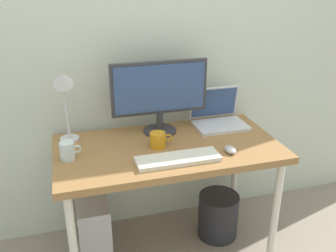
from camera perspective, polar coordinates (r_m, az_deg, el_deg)
name	(u,v)px	position (r m, az deg, el deg)	size (l,w,h in m)	color
ground_plane	(168,248)	(2.53, 0.00, -17.97)	(6.00, 6.00, 0.00)	gray
back_wall	(150,32)	(2.31, -2.76, 14.12)	(4.40, 0.04, 2.60)	silver
desk	(168,157)	(2.15, 0.00, -4.66)	(1.26, 0.66, 0.73)	olive
monitor	(160,92)	(2.20, -1.29, 5.12)	(0.57, 0.20, 0.44)	#333338
laptop	(218,116)	(2.40, 7.56, 1.57)	(0.32, 0.26, 0.23)	silver
desk_lamp	(64,90)	(2.12, -15.49, 5.24)	(0.11, 0.16, 0.44)	silver
keyboard	(178,159)	(1.95, 1.58, -5.02)	(0.44, 0.14, 0.02)	silver
mouse	(230,150)	(2.06, 9.43, -3.55)	(0.06, 0.09, 0.03)	#B2B2B7
coffee_mug	(158,140)	(2.09, -1.52, -2.13)	(0.12, 0.09, 0.09)	orange
glass_cup	(68,151)	(2.02, -14.99, -3.69)	(0.11, 0.08, 0.10)	silver
computer_tower	(94,228)	(2.38, -11.23, -14.94)	(0.18, 0.36, 0.42)	#B2B2B7
wastebasket	(218,215)	(2.56, 7.61, -13.28)	(0.26, 0.26, 0.30)	#232328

